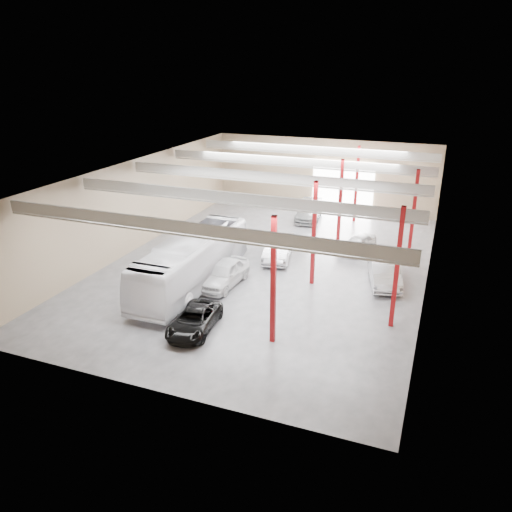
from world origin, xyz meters
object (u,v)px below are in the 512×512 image
Objects in this scene: coach_bus at (192,261)px; car_row_c at (309,211)px; black_sedan at (195,320)px; car_row_a at (224,273)px; car_right_near at (384,271)px; car_row_b at (279,248)px; car_right_far at (358,244)px.

coach_bus reaches higher than car_row_c.
black_sedan is 0.92× the size of car_row_a.
car_row_c is at bearing 78.77° from coach_bus.
car_row_b is at bearing 154.05° from car_right_near.
car_row_c is 14.95m from car_right_near.
black_sedan is 22.46m from car_row_c.
car_row_a is 0.93× the size of car_row_c.
car_row_c is 9.06m from car_right_far.
coach_bus is 2.73× the size of black_sedan.
car_right_far is at bearing 103.27° from car_right_near.
black_sedan is 1.16× the size of car_right_far.
coach_bus is at bearing -157.47° from car_row_a.
black_sedan is 16.74m from car_right_far.
car_right_far is at bearing -56.94° from car_row_c.
car_row_b is at bearing 75.50° from car_row_a.
black_sedan is at bearing -104.51° from car_row_b.
car_row_a reaches higher than car_row_c.
car_right_near reaches higher than car_row_b.
car_right_far is (5.87, -6.90, -0.11)m from car_row_c.
car_row_a is at bearing -117.72° from car_row_b.
car_row_a is 1.26× the size of car_right_far.
car_row_c is 1.02× the size of car_right_near.
car_row_b reaches higher than car_row_c.
car_row_c reaches higher than black_sedan.
car_row_a is at bearing 19.24° from coach_bus.
car_row_c is at bearing 82.46° from car_row_b.
car_row_b is at bearing -94.41° from car_row_c.
car_right_near is at bearing -62.22° from car_row_c.
coach_bus is at bearing -112.62° from car_right_far.
coach_bus is 13.70m from car_right_far.
car_right_near is 5.99m from car_right_far.
car_row_c is 1.36× the size of car_right_far.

